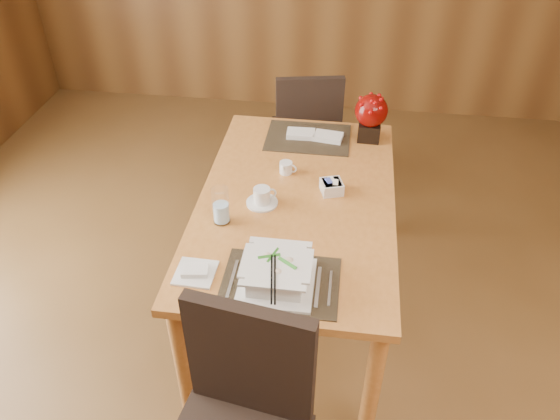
# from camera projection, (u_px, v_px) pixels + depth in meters

# --- Properties ---
(ground) EXTENTS (6.00, 6.00, 0.00)m
(ground) POSITION_uv_depth(u_px,v_px,m) (279.00, 405.00, 2.51)
(ground) COLOR brown
(ground) RESTS_ON ground
(dining_table) EXTENTS (0.90, 1.50, 0.75)m
(dining_table) POSITION_uv_depth(u_px,v_px,m) (296.00, 215.00, 2.58)
(dining_table) COLOR #C27936
(dining_table) RESTS_ON ground
(placemat_near) EXTENTS (0.45, 0.33, 0.01)m
(placemat_near) POSITION_uv_depth(u_px,v_px,m) (281.00, 283.00, 2.09)
(placemat_near) COLOR black
(placemat_near) RESTS_ON dining_table
(placemat_far) EXTENTS (0.45, 0.33, 0.01)m
(placemat_far) POSITION_uv_depth(u_px,v_px,m) (308.00, 138.00, 2.95)
(placemat_far) COLOR black
(placemat_far) RESTS_ON dining_table
(soup_setting) EXTENTS (0.29, 0.29, 0.12)m
(soup_setting) POSITION_uv_depth(u_px,v_px,m) (277.00, 274.00, 2.05)
(soup_setting) COLOR silver
(soup_setting) RESTS_ON dining_table
(coffee_cup) EXTENTS (0.14, 0.14, 0.08)m
(coffee_cup) POSITION_uv_depth(u_px,v_px,m) (262.00, 197.00, 2.47)
(coffee_cup) COLOR silver
(coffee_cup) RESTS_ON dining_table
(water_glass) EXTENTS (0.08, 0.08, 0.17)m
(water_glass) POSITION_uv_depth(u_px,v_px,m) (221.00, 205.00, 2.33)
(water_glass) COLOR silver
(water_glass) RESTS_ON dining_table
(creamer_jug) EXTENTS (0.10, 0.10, 0.06)m
(creamer_jug) POSITION_uv_depth(u_px,v_px,m) (286.00, 168.00, 2.67)
(creamer_jug) COLOR silver
(creamer_jug) RESTS_ON dining_table
(sugar_caddy) EXTENTS (0.12, 0.12, 0.06)m
(sugar_caddy) POSITION_uv_depth(u_px,v_px,m) (332.00, 187.00, 2.54)
(sugar_caddy) COLOR silver
(sugar_caddy) RESTS_ON dining_table
(berry_decor) EXTENTS (0.17, 0.17, 0.26)m
(berry_decor) POSITION_uv_depth(u_px,v_px,m) (371.00, 115.00, 2.85)
(berry_decor) COLOR black
(berry_decor) RESTS_ON dining_table
(napkins_far) EXTENTS (0.31, 0.13, 0.03)m
(napkins_far) POSITION_uv_depth(u_px,v_px,m) (316.00, 135.00, 2.93)
(napkins_far) COLOR silver
(napkins_far) RESTS_ON dining_table
(bread_plate) EXTENTS (0.16, 0.16, 0.01)m
(bread_plate) POSITION_uv_depth(u_px,v_px,m) (195.00, 273.00, 2.13)
(bread_plate) COLOR silver
(bread_plate) RESTS_ON dining_table
(far_chair) EXTENTS (0.50, 0.50, 0.91)m
(far_chair) POSITION_uv_depth(u_px,v_px,m) (307.00, 128.00, 3.50)
(far_chair) COLOR black
(far_chair) RESTS_ON ground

